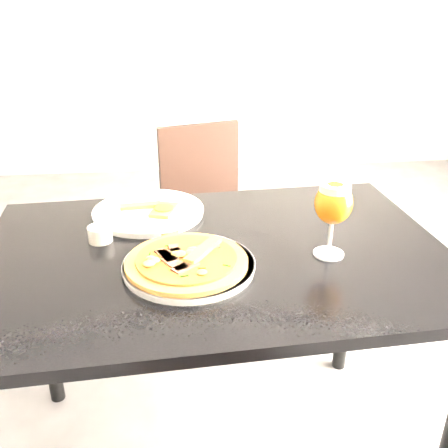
{
  "coord_description": "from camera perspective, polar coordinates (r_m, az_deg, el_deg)",
  "views": [
    {
      "loc": [
        -0.13,
        -0.97,
        1.36
      ],
      "look_at": [
        -0.01,
        0.15,
        0.83
      ],
      "focal_mm": 40.0,
      "sensor_mm": 36.0,
      "label": 1
    }
  ],
  "objects": [
    {
      "name": "sauce_cup",
      "position": [
        1.36,
        -14.0,
        -1.04
      ],
      "size": [
        0.06,
        0.06,
        0.04
      ],
      "color": "beige",
      "rests_on": "dining_table"
    },
    {
      "name": "chair_far",
      "position": [
        2.21,
        -1.75,
        1.23
      ],
      "size": [
        0.48,
        0.48,
        0.83
      ],
      "rotation": [
        0.0,
        0.0,
        0.28
      ],
      "color": "black",
      "rests_on": "ground"
    },
    {
      "name": "loose_crust",
      "position": [
        1.38,
        -7.79,
        -1.09
      ],
      "size": [
        0.12,
        0.04,
        0.01
      ],
      "primitive_type": "cube",
      "rotation": [
        0.0,
        0.0,
        -0.12
      ],
      "color": "#8D5E22",
      "rests_on": "dining_table"
    },
    {
      "name": "dining_table",
      "position": [
        1.33,
        -0.95,
        -6.39
      ],
      "size": [
        1.24,
        0.86,
        0.75
      ],
      "rotation": [
        0.0,
        0.0,
        0.05
      ],
      "color": "black",
      "rests_on": "ground"
    },
    {
      "name": "crust_scraps",
      "position": [
        1.49,
        -7.77,
        1.78
      ],
      "size": [
        0.18,
        0.12,
        0.01
      ],
      "rotation": [
        0.0,
        0.0,
        0.54
      ],
      "color": "#8D5E22",
      "rests_on": "plate_second"
    },
    {
      "name": "plate_main",
      "position": [
        1.2,
        -4.03,
        -4.77
      ],
      "size": [
        0.42,
        0.42,
        0.02
      ],
      "primitive_type": "cylinder",
      "rotation": [
        0.0,
        0.0,
        0.47
      ],
      "color": "white",
      "rests_on": "dining_table"
    },
    {
      "name": "pizza",
      "position": [
        1.19,
        -4.28,
        -4.16
      ],
      "size": [
        0.29,
        0.29,
        0.03
      ],
      "rotation": [
        0.0,
        0.0,
        0.66
      ],
      "color": "#8D5E22",
      "rests_on": "plate_main"
    },
    {
      "name": "plate_second",
      "position": [
        1.5,
        -8.61,
        1.39
      ],
      "size": [
        0.43,
        0.43,
        0.02
      ],
      "primitive_type": "cylinder",
      "rotation": [
        0.0,
        0.0,
        0.42
      ],
      "color": "white",
      "rests_on": "dining_table"
    },
    {
      "name": "beer_glass",
      "position": [
        1.23,
        12.41,
        2.29
      ],
      "size": [
        0.09,
        0.09,
        0.2
      ],
      "color": "silver",
      "rests_on": "dining_table"
    }
  ]
}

